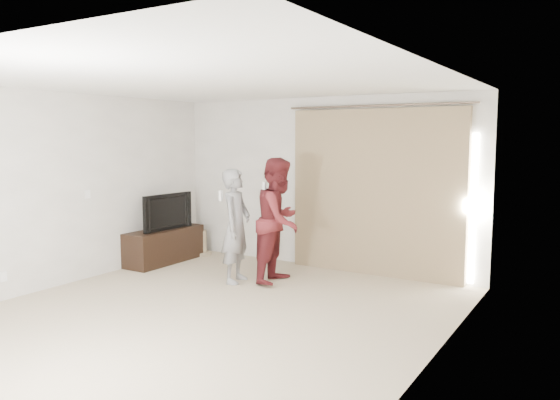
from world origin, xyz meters
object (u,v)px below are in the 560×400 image
Objects in this scene: tv_console at (164,246)px; tv at (164,211)px; person_man at (236,226)px; person_woman at (279,220)px.

tv_console is 0.55m from tv.
tv is at bearing 167.53° from person_man.
tv is at bearing 0.00° from tv_console.
tv_console is 0.89× the size of person_man.
tv reaches higher than tv_console.
person_man is (1.69, -0.37, -0.04)m from tv.
person_woman is (2.19, -0.05, 0.59)m from tv_console.
person_man reaches higher than tv.
tv_console is at bearing 0.00° from tv.
tv is 0.58× the size of person_woman.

